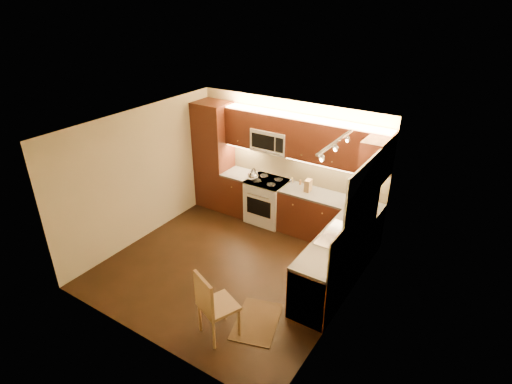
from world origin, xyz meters
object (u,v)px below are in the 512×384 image
Objects in this scene: kettle at (253,174)px; dining_chair at (219,304)px; toaster_oven at (357,199)px; soap_bottle at (367,221)px; microwave at (272,140)px; sink at (340,232)px; stove at (267,201)px; knife_block at (308,185)px.

kettle is 3.22m from dining_chair.
toaster_oven is 2.00× the size of soap_bottle.
dining_chair is at bearing -71.27° from microwave.
sink is at bearing 86.77° from dining_chair.
stove is 3.70× the size of kettle.
microwave is 3.56m from dining_chair.
soap_bottle reaches higher than sink.
soap_bottle is at bearing -28.78° from knife_block.
microwave is 0.73× the size of dining_chair.
stove is 1.07× the size of sink.
soap_bottle is (2.24, -0.60, 0.53)m from stove.
toaster_oven is 3.18m from dining_chair.
kettle is 1.14m from knife_block.
soap_bottle reaches higher than dining_chair.
microwave reaches higher than kettle.
kettle is 0.70× the size of toaster_oven.
toaster_oven reaches higher than dining_chair.
stove is at bearing 178.53° from knife_block.
microwave is 0.88× the size of sink.
microwave is 2.48m from sink.
microwave reaches higher than sink.
kettle is (-2.25, 0.98, 0.07)m from sink.
dining_chair is at bearing -115.85° from sink.
toaster_oven is at bearing 5.80° from kettle.
microwave is 1.13m from knife_block.
kettle is at bearing 149.14° from soap_bottle.
knife_block is at bearing 10.49° from kettle.
stove is 2.38m from soap_bottle.
stove is 2.59× the size of toaster_oven.
knife_block reaches higher than toaster_oven.
microwave is at bearing 169.00° from toaster_oven.
toaster_oven reaches higher than sink.
kettle reaches higher than toaster_oven.
microwave reaches higher than dining_chair.
kettle is 2.10m from toaster_oven.
toaster_oven is at bearing 98.50° from dining_chair.
sink is (2.00, -1.26, -0.74)m from microwave.
knife_block reaches higher than stove.
knife_block is (0.87, -0.10, -0.71)m from microwave.
kettle reaches higher than soap_bottle.
dining_chair is (-0.77, -3.05, -0.48)m from toaster_oven.
sink is 3.76× the size of knife_block.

